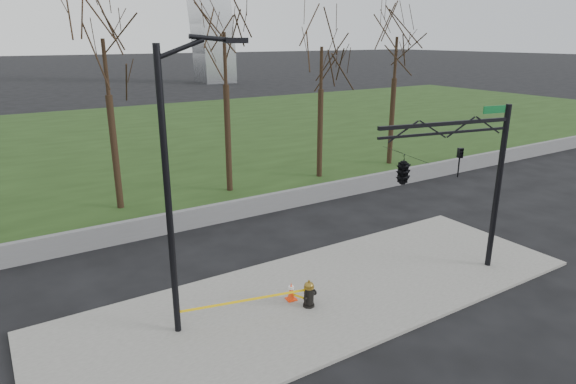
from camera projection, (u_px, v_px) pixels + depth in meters
ground at (325, 295)px, 16.19m from camera, size 500.00×500.00×0.00m
sidewalk at (325, 294)px, 16.17m from camera, size 18.00×6.00×0.10m
grass_strip at (108, 140)px, 40.35m from camera, size 120.00×40.00×0.06m
guardrail at (221, 213)px, 22.50m from camera, size 60.00×0.30×0.90m
tree_row at (113, 119)px, 22.74m from camera, size 39.11×4.00×9.04m
fire_hydrant at (309, 294)px, 15.24m from camera, size 0.56×0.36×0.89m
traffic_cone at (291, 291)px, 15.64m from camera, size 0.34×0.34×0.61m
street_light at (175, 175)px, 12.79m from camera, size 2.38×0.54×8.21m
traffic_signal_mast at (423, 167)px, 15.80m from camera, size 5.02×2.54×6.00m
caution_tape at (254, 300)px, 14.68m from camera, size 3.93×0.91×0.45m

